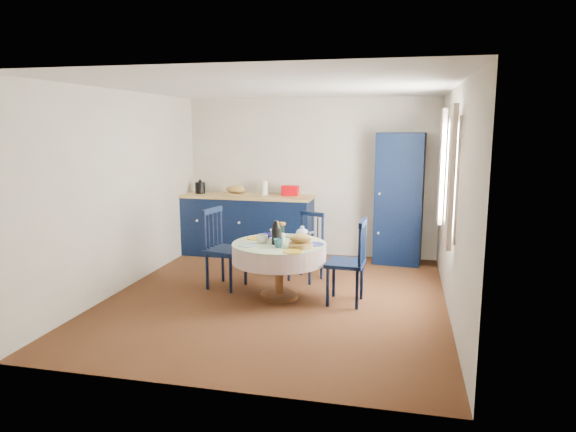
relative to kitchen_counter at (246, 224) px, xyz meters
name	(u,v)px	position (x,y,z in m)	size (l,w,h in m)	color
floor	(277,298)	(1.00, -1.96, -0.50)	(4.50, 4.50, 0.00)	black
ceiling	(276,86)	(1.00, -1.96, 2.00)	(4.50, 4.50, 0.00)	white
wall_back	(310,177)	(1.00, 0.29, 0.75)	(4.00, 0.02, 2.50)	beige
wall_left	(122,191)	(-1.00, -1.96, 0.75)	(0.02, 4.50, 2.50)	beige
wall_right	(454,201)	(3.00, -1.96, 0.75)	(0.02, 4.50, 2.50)	beige
window	(449,174)	(2.95, -1.66, 1.02)	(0.10, 1.74, 1.45)	white
kitchen_counter	(246,224)	(0.00, 0.00, 0.00)	(2.20, 0.72, 1.22)	black
pantry_cabinet	(399,199)	(2.40, 0.04, 0.48)	(0.73, 0.55, 1.96)	black
dining_table	(280,252)	(1.04, -1.94, 0.06)	(1.13, 1.13, 0.96)	brown
chair_left	(223,248)	(0.22, -1.68, 0.02)	(0.52, 0.54, 1.02)	black
chair_far	(307,246)	(1.21, -1.12, -0.04)	(0.52, 0.51, 0.91)	black
chair_right	(349,261)	(1.87, -1.95, 0.01)	(0.45, 0.47, 1.00)	black
mug_a	(263,239)	(0.84, -1.99, 0.23)	(0.13, 0.13, 0.11)	silver
mug_b	(278,243)	(1.08, -2.16, 0.23)	(0.11, 0.11, 0.10)	#286776
mug_c	(306,236)	(1.31, -1.70, 0.22)	(0.11, 0.11, 0.09)	black
mug_d	(274,233)	(0.89, -1.63, 0.23)	(0.11, 0.11, 0.10)	silver
cobalt_bowl	(270,236)	(0.85, -1.71, 0.21)	(0.22, 0.22, 0.05)	navy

